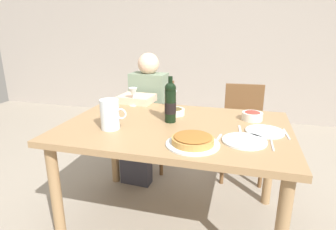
{
  "coord_description": "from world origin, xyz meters",
  "views": [
    {
      "loc": [
        0.43,
        -1.73,
        1.39
      ],
      "look_at": [
        -0.04,
        -0.02,
        0.83
      ],
      "focal_mm": 30.22,
      "sensor_mm": 36.0,
      "label": 1
    }
  ],
  "objects_px": {
    "dinner_plate_right_setting": "(244,141)",
    "chair_right": "(243,125)",
    "wine_bottle": "(170,102)",
    "wine_glass_right_diner": "(133,93)",
    "wine_glass_left_diner": "(173,96)",
    "chair_left": "(154,117)",
    "dinner_plate_left_setting": "(265,131)",
    "water_pitcher": "(110,116)",
    "baked_tart": "(193,140)",
    "salad_bowl": "(252,115)",
    "dining_table": "(175,138)",
    "olive_bowl": "(175,111)",
    "diner_left": "(145,113)"
  },
  "relations": [
    {
      "from": "dining_table",
      "to": "wine_glass_left_diner",
      "type": "relative_size",
      "value": 10.75
    },
    {
      "from": "chair_right",
      "to": "baked_tart",
      "type": "bearing_deg",
      "value": 73.34
    },
    {
      "from": "salad_bowl",
      "to": "olive_bowl",
      "type": "distance_m",
      "value": 0.56
    },
    {
      "from": "dinner_plate_right_setting",
      "to": "chair_right",
      "type": "bearing_deg",
      "value": 90.48
    },
    {
      "from": "baked_tart",
      "to": "wine_glass_right_diner",
      "type": "xyz_separation_m",
      "value": [
        -0.63,
        0.68,
        0.08
      ]
    },
    {
      "from": "salad_bowl",
      "to": "diner_left",
      "type": "relative_size",
      "value": 0.12
    },
    {
      "from": "dinner_plate_left_setting",
      "to": "chair_left",
      "type": "relative_size",
      "value": 0.27
    },
    {
      "from": "wine_bottle",
      "to": "dinner_plate_left_setting",
      "type": "height_order",
      "value": "wine_bottle"
    },
    {
      "from": "baked_tart",
      "to": "dinner_plate_right_setting",
      "type": "height_order",
      "value": "baked_tart"
    },
    {
      "from": "wine_bottle",
      "to": "diner_left",
      "type": "relative_size",
      "value": 0.27
    },
    {
      "from": "salad_bowl",
      "to": "wine_glass_left_diner",
      "type": "height_order",
      "value": "wine_glass_left_diner"
    },
    {
      "from": "dinner_plate_right_setting",
      "to": "salad_bowl",
      "type": "bearing_deg",
      "value": 83.96
    },
    {
      "from": "dinner_plate_right_setting",
      "to": "diner_left",
      "type": "xyz_separation_m",
      "value": [
        -0.91,
        0.84,
        -0.15
      ]
    },
    {
      "from": "dining_table",
      "to": "salad_bowl",
      "type": "xyz_separation_m",
      "value": [
        0.5,
        0.25,
        0.13
      ]
    },
    {
      "from": "chair_left",
      "to": "water_pitcher",
      "type": "bearing_deg",
      "value": 96.96
    },
    {
      "from": "wine_bottle",
      "to": "salad_bowl",
      "type": "height_order",
      "value": "wine_bottle"
    },
    {
      "from": "olive_bowl",
      "to": "dinner_plate_right_setting",
      "type": "height_order",
      "value": "olive_bowl"
    },
    {
      "from": "diner_left",
      "to": "dinner_plate_left_setting",
      "type": "bearing_deg",
      "value": 151.34
    },
    {
      "from": "wine_glass_left_diner",
      "to": "diner_left",
      "type": "height_order",
      "value": "diner_left"
    },
    {
      "from": "chair_left",
      "to": "dinner_plate_right_setting",
      "type": "bearing_deg",
      "value": 133.38
    },
    {
      "from": "chair_left",
      "to": "wine_glass_left_diner",
      "type": "bearing_deg",
      "value": 127.11
    },
    {
      "from": "dinner_plate_left_setting",
      "to": "chair_right",
      "type": "distance_m",
      "value": 0.93
    },
    {
      "from": "water_pitcher",
      "to": "dinner_plate_left_setting",
      "type": "height_order",
      "value": "water_pitcher"
    },
    {
      "from": "salad_bowl",
      "to": "chair_left",
      "type": "distance_m",
      "value": 1.18
    },
    {
      "from": "dinner_plate_right_setting",
      "to": "chair_right",
      "type": "distance_m",
      "value": 1.11
    },
    {
      "from": "chair_right",
      "to": "diner_left",
      "type": "bearing_deg",
      "value": 10.4
    },
    {
      "from": "dinner_plate_right_setting",
      "to": "wine_glass_right_diner",
      "type": "bearing_deg",
      "value": 148.1
    },
    {
      "from": "wine_bottle",
      "to": "dinner_plate_right_setting",
      "type": "distance_m",
      "value": 0.57
    },
    {
      "from": "wine_glass_right_diner",
      "to": "chair_left",
      "type": "distance_m",
      "value": 0.63
    },
    {
      "from": "baked_tart",
      "to": "chair_right",
      "type": "height_order",
      "value": "chair_right"
    },
    {
      "from": "olive_bowl",
      "to": "baked_tart",
      "type": "bearing_deg",
      "value": -65.92
    },
    {
      "from": "wine_bottle",
      "to": "salad_bowl",
      "type": "bearing_deg",
      "value": 19.17
    },
    {
      "from": "dining_table",
      "to": "baked_tart",
      "type": "xyz_separation_m",
      "value": [
        0.18,
        -0.3,
        0.12
      ]
    },
    {
      "from": "wine_bottle",
      "to": "wine_glass_right_diner",
      "type": "xyz_separation_m",
      "value": [
        -0.4,
        0.33,
        -0.03
      ]
    },
    {
      "from": "salad_bowl",
      "to": "diner_left",
      "type": "bearing_deg",
      "value": 156.55
    },
    {
      "from": "olive_bowl",
      "to": "diner_left",
      "type": "distance_m",
      "value": 0.61
    },
    {
      "from": "olive_bowl",
      "to": "wine_glass_right_diner",
      "type": "relative_size",
      "value": 1.0
    },
    {
      "from": "wine_glass_left_diner",
      "to": "wine_glass_right_diner",
      "type": "relative_size",
      "value": 0.92
    },
    {
      "from": "wine_glass_right_diner",
      "to": "chair_right",
      "type": "bearing_deg",
      "value": 29.63
    },
    {
      "from": "wine_bottle",
      "to": "chair_left",
      "type": "bearing_deg",
      "value": 115.32
    },
    {
      "from": "salad_bowl",
      "to": "chair_left",
      "type": "height_order",
      "value": "chair_left"
    },
    {
      "from": "wine_bottle",
      "to": "dinner_plate_left_setting",
      "type": "relative_size",
      "value": 1.34
    },
    {
      "from": "water_pitcher",
      "to": "dinner_plate_left_setting",
      "type": "relative_size",
      "value": 0.82
    },
    {
      "from": "salad_bowl",
      "to": "dinner_plate_right_setting",
      "type": "xyz_separation_m",
      "value": [
        -0.05,
        -0.43,
        -0.03
      ]
    },
    {
      "from": "dinner_plate_left_setting",
      "to": "salad_bowl",
      "type": "bearing_deg",
      "value": 107.74
    },
    {
      "from": "wine_glass_right_diner",
      "to": "chair_left",
      "type": "bearing_deg",
      "value": 89.2
    },
    {
      "from": "dinner_plate_left_setting",
      "to": "dining_table",
      "type": "bearing_deg",
      "value": -178.81
    },
    {
      "from": "water_pitcher",
      "to": "baked_tart",
      "type": "distance_m",
      "value": 0.57
    },
    {
      "from": "salad_bowl",
      "to": "dinner_plate_left_setting",
      "type": "bearing_deg",
      "value": -72.26
    },
    {
      "from": "wine_glass_right_diner",
      "to": "dining_table",
      "type": "bearing_deg",
      "value": -40.32
    }
  ]
}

